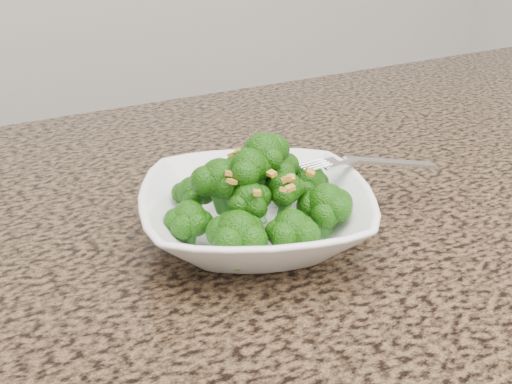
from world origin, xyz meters
TOP-DOWN VIEW (x-y plane):
  - granite_counter at (0.00, 0.30)m, footprint 1.64×1.04m
  - bowl at (-0.06, 0.36)m, footprint 0.28×0.28m
  - broccoli_pile at (-0.06, 0.36)m, footprint 0.19×0.19m
  - garlic_topping at (-0.06, 0.36)m, footprint 0.11×0.11m
  - fork at (0.05, 0.36)m, footprint 0.18×0.05m

SIDE VIEW (x-z plane):
  - granite_counter at x=0.00m, z-range 0.87..0.90m
  - bowl at x=-0.06m, z-range 0.90..0.95m
  - fork at x=0.05m, z-range 0.95..0.96m
  - broccoli_pile at x=-0.06m, z-range 0.95..1.02m
  - garlic_topping at x=-0.06m, z-range 1.02..1.02m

